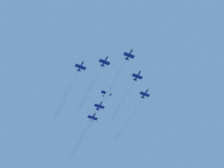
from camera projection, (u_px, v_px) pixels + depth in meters
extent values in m
cylinder|color=navy|center=(129.00, 55.00, 236.17)|extent=(8.94, 3.96, 1.23)
cone|color=yellow|center=(133.00, 49.00, 233.86)|extent=(1.60, 1.52, 1.17)
cylinder|color=black|center=(126.00, 60.00, 238.35)|extent=(0.86, 1.06, 0.92)
ellipsoid|color=black|center=(131.00, 52.00, 235.65)|extent=(2.07, 1.39, 0.77)
cube|color=navy|center=(129.00, 55.00, 236.38)|extent=(5.16, 8.77, 1.21)
cube|color=yellow|center=(134.00, 57.00, 237.72)|extent=(2.41, 1.39, 0.19)
cube|color=yellow|center=(124.00, 53.00, 235.16)|extent=(2.41, 1.39, 0.19)
cube|color=navy|center=(127.00, 59.00, 237.90)|extent=(2.03, 3.37, 0.51)
cube|color=yellow|center=(127.00, 58.00, 238.69)|extent=(1.44, 0.78, 1.90)
cylinder|color=white|center=(123.00, 66.00, 240.64)|extent=(10.81, 4.86, 1.57)
cylinder|color=white|center=(117.00, 76.00, 244.87)|extent=(11.05, 5.61, 2.35)
cylinder|color=white|center=(112.00, 85.00, 249.32)|extent=(11.30, 6.35, 3.13)
cylinder|color=white|center=(107.00, 95.00, 253.79)|extent=(11.54, 7.10, 3.92)
cylinder|color=navy|center=(138.00, 76.00, 244.46)|extent=(8.92, 4.05, 1.23)
cone|color=yellow|center=(141.00, 70.00, 242.16)|extent=(1.61, 1.52, 1.17)
cylinder|color=black|center=(135.00, 81.00, 246.62)|extent=(0.86, 1.06, 0.92)
ellipsoid|color=black|center=(139.00, 73.00, 243.95)|extent=(2.07, 1.40, 0.77)
cube|color=navy|center=(137.00, 76.00, 244.67)|extent=(5.24, 8.78, 1.17)
cube|color=yellow|center=(142.00, 78.00, 246.01)|extent=(2.41, 1.41, 0.19)
cube|color=yellow|center=(133.00, 75.00, 243.44)|extent=(2.41, 1.41, 0.19)
cube|color=navy|center=(135.00, 80.00, 246.18)|extent=(2.06, 3.37, 0.49)
cube|color=yellow|center=(135.00, 79.00, 246.97)|extent=(1.44, 0.78, 1.90)
cylinder|color=white|center=(131.00, 86.00, 248.96)|extent=(11.03, 5.04, 1.56)
cylinder|color=white|center=(125.00, 95.00, 253.26)|extent=(11.28, 5.78, 2.34)
cylinder|color=white|center=(120.00, 105.00, 257.79)|extent=(11.53, 6.52, 3.12)
cylinder|color=white|center=(115.00, 114.00, 262.34)|extent=(11.78, 7.26, 3.90)
cylinder|color=navy|center=(105.00, 61.00, 237.49)|extent=(8.91, 4.09, 1.23)
cone|color=yellow|center=(108.00, 56.00, 235.19)|extent=(1.61, 1.53, 1.17)
cylinder|color=black|center=(102.00, 67.00, 239.64)|extent=(0.87, 1.07, 0.93)
ellipsoid|color=black|center=(106.00, 59.00, 236.97)|extent=(2.07, 1.41, 0.77)
cube|color=navy|center=(104.00, 62.00, 237.69)|extent=(5.26, 8.77, 1.23)
cube|color=yellow|center=(109.00, 64.00, 239.06)|extent=(2.40, 1.42, 0.19)
cube|color=yellow|center=(100.00, 60.00, 236.43)|extent=(2.40, 1.42, 0.19)
cube|color=navy|center=(102.00, 66.00, 239.20)|extent=(2.07, 3.37, 0.52)
cube|color=yellow|center=(102.00, 65.00, 239.99)|extent=(1.44, 0.80, 1.90)
cylinder|color=white|center=(99.00, 73.00, 242.17)|extent=(11.95, 5.41, 1.57)
cylinder|color=white|center=(92.00, 83.00, 246.85)|extent=(12.21, 6.16, 2.36)
cylinder|color=white|center=(87.00, 94.00, 251.76)|extent=(12.46, 6.90, 3.14)
cylinder|color=white|center=(82.00, 104.00, 256.69)|extent=(12.72, 7.64, 3.93)
cylinder|color=navy|center=(145.00, 94.00, 254.92)|extent=(8.89, 4.16, 1.23)
cone|color=yellow|center=(148.00, 89.00, 252.64)|extent=(1.62, 1.54, 1.17)
cylinder|color=black|center=(142.00, 98.00, 257.07)|extent=(0.87, 1.07, 0.92)
ellipsoid|color=black|center=(146.00, 91.00, 254.41)|extent=(2.07, 1.43, 0.77)
cube|color=navy|center=(145.00, 94.00, 255.12)|extent=(5.33, 8.77, 1.20)
cube|color=yellow|center=(149.00, 96.00, 256.50)|extent=(2.40, 1.43, 0.19)
cube|color=yellow|center=(140.00, 93.00, 253.86)|extent=(2.40, 1.43, 0.19)
cube|color=navy|center=(143.00, 97.00, 256.63)|extent=(2.10, 3.37, 0.50)
cube|color=yellow|center=(142.00, 97.00, 257.41)|extent=(1.44, 0.81, 1.90)
cylinder|color=white|center=(138.00, 104.00, 259.79)|extent=(12.92, 5.86, 1.57)
cylinder|color=white|center=(131.00, 114.00, 264.86)|extent=(13.19, 6.60, 2.35)
cylinder|color=white|center=(124.00, 124.00, 270.17)|extent=(13.45, 7.34, 3.13)
cylinder|color=white|center=(118.00, 134.00, 275.49)|extent=(13.71, 8.08, 3.91)
cylinder|color=navy|center=(81.00, 66.00, 241.26)|extent=(8.91, 4.03, 1.20)
cone|color=yellow|center=(84.00, 61.00, 238.97)|extent=(1.60, 1.50, 1.14)
cylinder|color=black|center=(78.00, 71.00, 243.42)|extent=(0.86, 1.05, 0.90)
ellipsoid|color=black|center=(82.00, 64.00, 240.75)|extent=(2.06, 1.39, 0.75)
cube|color=navy|center=(81.00, 67.00, 241.47)|extent=(5.25, 8.80, 0.97)
cube|color=yellow|center=(85.00, 69.00, 242.74)|extent=(2.41, 1.41, 0.17)
cube|color=yellow|center=(76.00, 65.00, 240.32)|extent=(2.41, 1.41, 0.17)
cube|color=navy|center=(79.00, 70.00, 242.98)|extent=(2.07, 3.38, 0.42)
cube|color=yellow|center=(79.00, 70.00, 243.77)|extent=(1.42, 0.74, 1.90)
cylinder|color=white|center=(75.00, 78.00, 246.14)|extent=(12.83, 5.64, 1.53)
cylinder|color=white|center=(69.00, 89.00, 251.20)|extent=(13.08, 6.36, 2.30)
cylinder|color=white|center=(64.00, 100.00, 256.48)|extent=(13.32, 7.09, 3.06)
cylinder|color=white|center=(59.00, 111.00, 261.78)|extent=(13.57, 7.81, 3.83)
cylinder|color=navy|center=(107.00, 93.00, 253.67)|extent=(8.92, 4.02, 1.21)
cone|color=yellow|center=(110.00, 88.00, 251.37)|extent=(1.60, 1.51, 1.15)
cylinder|color=black|center=(104.00, 97.00, 255.84)|extent=(0.86, 1.05, 0.91)
ellipsoid|color=black|center=(108.00, 90.00, 253.16)|extent=(2.07, 1.39, 0.76)
cube|color=navy|center=(106.00, 93.00, 253.88)|extent=(5.23, 8.79, 1.04)
cube|color=yellow|center=(111.00, 95.00, 255.17)|extent=(2.41, 1.40, 0.17)
cube|color=yellow|center=(102.00, 92.00, 252.71)|extent=(2.41, 1.40, 0.17)
cube|color=navy|center=(104.00, 96.00, 255.40)|extent=(2.06, 3.38, 0.44)
cube|color=yellow|center=(104.00, 96.00, 256.18)|extent=(1.43, 0.75, 1.90)
cylinder|color=white|center=(101.00, 102.00, 258.24)|extent=(11.34, 5.12, 1.54)
cylinder|color=white|center=(95.00, 111.00, 262.68)|extent=(11.59, 5.85, 2.31)
cylinder|color=white|center=(90.00, 121.00, 267.34)|extent=(11.83, 6.58, 3.08)
cylinder|color=white|center=(86.00, 129.00, 272.02)|extent=(12.08, 7.31, 3.85)
cylinder|color=navy|center=(100.00, 106.00, 257.57)|extent=(8.93, 4.04, 1.25)
cone|color=yellow|center=(102.00, 101.00, 255.26)|extent=(1.61, 1.54, 1.19)
cylinder|color=black|center=(97.00, 110.00, 259.73)|extent=(0.87, 1.08, 0.94)
ellipsoid|color=black|center=(101.00, 104.00, 257.04)|extent=(2.07, 1.41, 0.79)
cube|color=navy|center=(99.00, 106.00, 257.77)|extent=(5.20, 8.75, 1.41)
cube|color=yellow|center=(104.00, 108.00, 259.20)|extent=(2.41, 1.40, 0.20)
cube|color=yellow|center=(95.00, 105.00, 256.46)|extent=(2.41, 1.40, 0.20)
cube|color=navy|center=(98.00, 109.00, 259.29)|extent=(2.05, 3.36, 0.58)
cube|color=yellow|center=(97.00, 109.00, 260.07)|extent=(1.46, 0.83, 1.90)
cylinder|color=white|center=(94.00, 115.00, 262.02)|extent=(10.79, 4.95, 1.60)
cylinder|color=white|center=(89.00, 123.00, 266.22)|extent=(11.05, 5.71, 2.39)
cylinder|color=white|center=(85.00, 131.00, 270.66)|extent=(11.30, 6.47, 3.19)
cylinder|color=white|center=(81.00, 140.00, 275.12)|extent=(11.55, 7.22, 3.99)
cylinder|color=navy|center=(93.00, 117.00, 262.77)|extent=(8.90, 4.08, 1.21)
cone|color=yellow|center=(96.00, 113.00, 260.48)|extent=(1.60, 1.51, 1.15)
cylinder|color=black|center=(90.00, 122.00, 264.93)|extent=(0.86, 1.05, 0.90)
ellipsoid|color=black|center=(94.00, 115.00, 262.26)|extent=(2.07, 1.40, 0.75)
cube|color=navy|center=(93.00, 118.00, 262.98)|extent=(5.29, 8.79, 0.99)
cube|color=yellow|center=(97.00, 119.00, 264.26)|extent=(2.40, 1.42, 0.17)
cube|color=yellow|center=(88.00, 116.00, 261.81)|extent=(2.40, 1.42, 0.17)
cube|color=navy|center=(91.00, 121.00, 264.49)|extent=(2.08, 3.38, 0.42)
cube|color=yellow|center=(91.00, 120.00, 265.28)|extent=(1.42, 0.75, 1.90)
cylinder|color=white|center=(88.00, 126.00, 267.43)|extent=(11.84, 5.37, 1.53)
cylinder|color=white|center=(82.00, 135.00, 272.07)|extent=(12.09, 6.09, 2.30)
cylinder|color=white|center=(77.00, 144.00, 276.93)|extent=(12.34, 6.82, 3.07)
cylinder|color=white|center=(73.00, 152.00, 281.81)|extent=(12.59, 7.54, 3.84)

